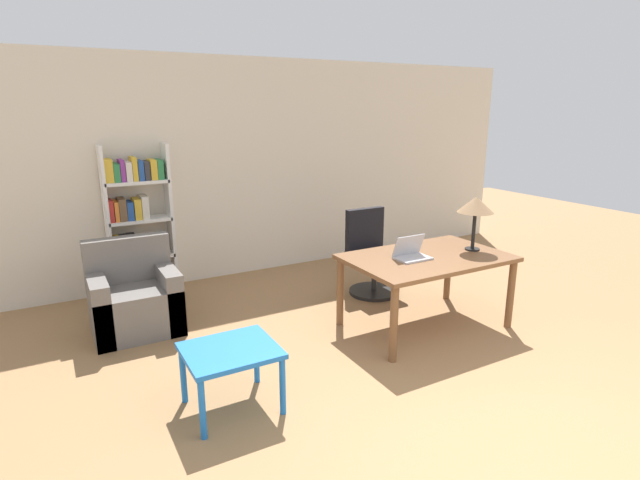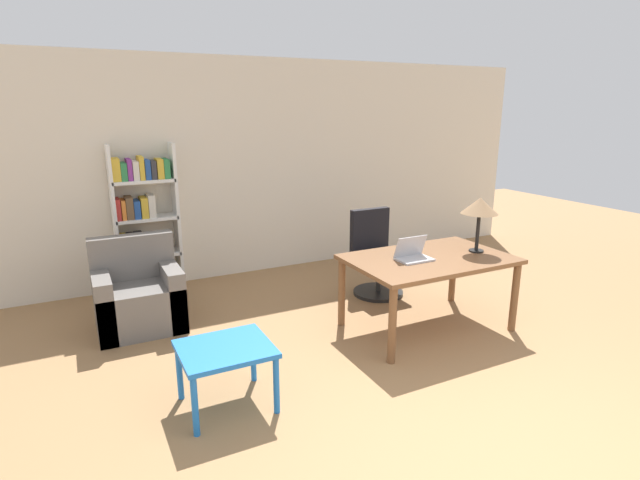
{
  "view_description": "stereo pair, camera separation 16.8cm",
  "coord_description": "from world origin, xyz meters",
  "px_view_note": "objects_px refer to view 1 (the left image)",
  "views": [
    {
      "loc": [
        -2.46,
        -1.44,
        2.11
      ],
      "look_at": [
        -0.39,
        2.27,
        0.98
      ],
      "focal_mm": 28.0,
      "sensor_mm": 36.0,
      "label": 1
    },
    {
      "loc": [
        -2.31,
        -1.52,
        2.11
      ],
      "look_at": [
        -0.39,
        2.27,
        0.98
      ],
      "focal_mm": 28.0,
      "sensor_mm": 36.0,
      "label": 2
    }
  ],
  "objects_px": {
    "desk": "(426,264)",
    "laptop": "(411,253)",
    "table_lamp": "(476,206)",
    "office_chair": "(371,256)",
    "bookshelf": "(137,228)",
    "armchair": "(135,301)",
    "side_table_blue": "(231,357)"
  },
  "relations": [
    {
      "from": "laptop",
      "to": "side_table_blue",
      "type": "relative_size",
      "value": 0.51
    },
    {
      "from": "table_lamp",
      "to": "side_table_blue",
      "type": "bearing_deg",
      "value": -172.3
    },
    {
      "from": "laptop",
      "to": "bookshelf",
      "type": "bearing_deg",
      "value": 132.64
    },
    {
      "from": "armchair",
      "to": "side_table_blue",
      "type": "bearing_deg",
      "value": -77.45
    },
    {
      "from": "desk",
      "to": "table_lamp",
      "type": "height_order",
      "value": "table_lamp"
    },
    {
      "from": "table_lamp",
      "to": "side_table_blue",
      "type": "relative_size",
      "value": 0.84
    },
    {
      "from": "table_lamp",
      "to": "bookshelf",
      "type": "bearing_deg",
      "value": 140.38
    },
    {
      "from": "desk",
      "to": "laptop",
      "type": "xyz_separation_m",
      "value": [
        -0.19,
        0.01,
        0.13
      ]
    },
    {
      "from": "side_table_blue",
      "to": "laptop",
      "type": "bearing_deg",
      "value": 12.31
    },
    {
      "from": "office_chair",
      "to": "bookshelf",
      "type": "xyz_separation_m",
      "value": [
        -2.36,
        1.23,
        0.36
      ]
    },
    {
      "from": "desk",
      "to": "office_chair",
      "type": "xyz_separation_m",
      "value": [
        0.08,
        1.04,
        -0.21
      ]
    },
    {
      "from": "office_chair",
      "to": "bookshelf",
      "type": "bearing_deg",
      "value": 152.4
    },
    {
      "from": "armchair",
      "to": "laptop",
      "type": "bearing_deg",
      "value": -28.67
    },
    {
      "from": "bookshelf",
      "to": "armchair",
      "type": "bearing_deg",
      "value": -103.02
    },
    {
      "from": "office_chair",
      "to": "armchair",
      "type": "distance_m",
      "value": 2.61
    },
    {
      "from": "laptop",
      "to": "table_lamp",
      "type": "bearing_deg",
      "value": -4.96
    },
    {
      "from": "laptop",
      "to": "table_lamp",
      "type": "height_order",
      "value": "table_lamp"
    },
    {
      "from": "table_lamp",
      "to": "office_chair",
      "type": "height_order",
      "value": "table_lamp"
    },
    {
      "from": "office_chair",
      "to": "bookshelf",
      "type": "relative_size",
      "value": 0.57
    },
    {
      "from": "office_chair",
      "to": "side_table_blue",
      "type": "xyz_separation_m",
      "value": [
        -2.22,
        -1.46,
        -0.03
      ]
    },
    {
      "from": "side_table_blue",
      "to": "armchair",
      "type": "relative_size",
      "value": 0.72
    },
    {
      "from": "bookshelf",
      "to": "side_table_blue",
      "type": "bearing_deg",
      "value": -86.9
    },
    {
      "from": "laptop",
      "to": "table_lamp",
      "type": "distance_m",
      "value": 0.83
    },
    {
      "from": "table_lamp",
      "to": "side_table_blue",
      "type": "height_order",
      "value": "table_lamp"
    },
    {
      "from": "office_chair",
      "to": "armchair",
      "type": "relative_size",
      "value": 1.09
    },
    {
      "from": "table_lamp",
      "to": "office_chair",
      "type": "xyz_separation_m",
      "value": [
        -0.46,
        1.1,
        -0.74
      ]
    },
    {
      "from": "office_chair",
      "to": "side_table_blue",
      "type": "distance_m",
      "value": 2.65
    },
    {
      "from": "side_table_blue",
      "to": "desk",
      "type": "bearing_deg",
      "value": 11.07
    },
    {
      "from": "laptop",
      "to": "bookshelf",
      "type": "xyz_separation_m",
      "value": [
        -2.09,
        2.27,
        0.02
      ]
    },
    {
      "from": "office_chair",
      "to": "bookshelf",
      "type": "distance_m",
      "value": 2.69
    },
    {
      "from": "table_lamp",
      "to": "side_table_blue",
      "type": "distance_m",
      "value": 2.8
    },
    {
      "from": "desk",
      "to": "laptop",
      "type": "bearing_deg",
      "value": 177.98
    }
  ]
}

